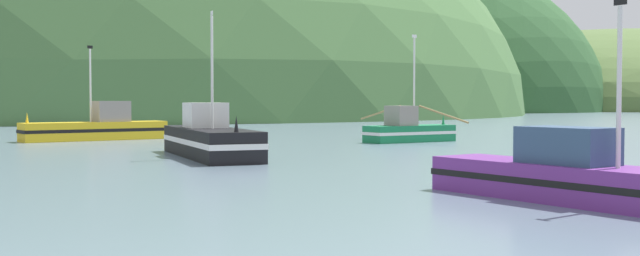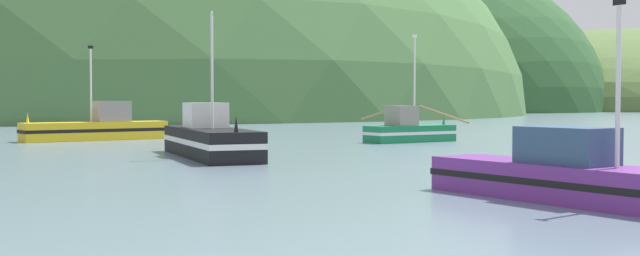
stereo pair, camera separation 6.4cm
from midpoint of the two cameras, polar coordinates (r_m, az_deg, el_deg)
name	(u,v)px [view 2 (the right image)]	position (r m, az deg, el deg)	size (l,w,h in m)	color
hill_far_center	(612,108)	(259.11, 20.79, 1.37)	(203.30, 162.64, 47.95)	#516B38
hill_mid_right	(393,111)	(189.94, 5.45, 1.28)	(100.33, 80.27, 76.35)	#2D562D
hill_far_right	(8,113)	(172.51, -22.08, 1.05)	(208.53, 166.82, 106.02)	#47703D
fishing_boat_purple	(596,181)	(21.09, 19.83, -3.69)	(8.94, 8.77, 5.28)	#6B2D84
fishing_boat_yellow	(98,128)	(53.92, -16.04, 0.02)	(8.10, 8.40, 6.33)	gold
fishing_boat_black	(210,139)	(37.10, -8.11, -0.84)	(7.67, 10.03, 6.87)	black
fishing_boat_green	(409,130)	(49.84, 6.62, -0.15)	(7.49, 7.91, 6.90)	#197A47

